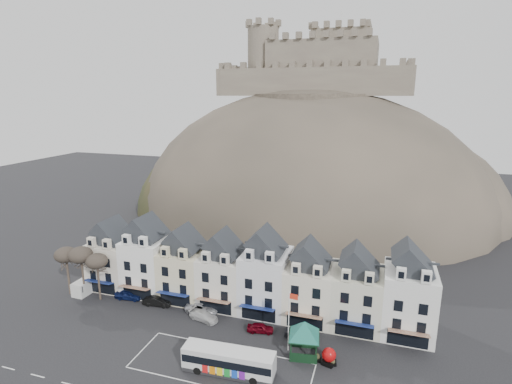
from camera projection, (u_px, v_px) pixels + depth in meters
ground at (202, 369)px, 48.22m from camera, size 300.00×300.00×0.00m
coach_bay_markings at (221, 366)px, 48.79m from camera, size 22.00×7.50×0.01m
townhouse_terrace at (246, 274)px, 61.71m from camera, size 54.40×9.35×11.80m
castle_hill at (311, 213)px, 111.67m from camera, size 100.00×76.00×68.00m
castle at (318, 65)px, 108.85m from camera, size 50.20×22.20×22.00m
tree_left_far at (66, 255)px, 64.84m from camera, size 3.61×3.61×8.24m
tree_left_mid at (81, 255)px, 63.88m from camera, size 3.78×3.78×8.64m
tree_left_near at (97, 262)px, 63.16m from camera, size 3.43×3.43×7.84m
bus at (229, 360)px, 47.17m from camera, size 11.20×3.14×3.13m
bus_shelter at (304, 329)px, 49.93m from camera, size 7.47×7.47×4.79m
red_buoy at (329, 356)px, 48.88m from camera, size 1.79×1.79×2.15m
flagpole at (289, 317)px, 50.58m from camera, size 1.22×0.19×8.41m
white_van at (87, 285)px, 66.95m from camera, size 2.31×5.06×2.28m
planter_west at (333, 362)px, 48.72m from camera, size 1.01×0.70×0.92m
planter_east at (317, 358)px, 49.50m from camera, size 1.12×0.76×1.08m
car_navy at (129, 295)px, 64.64m from camera, size 4.64×2.25×1.53m
car_black at (158, 301)px, 62.63m from camera, size 4.65×2.01×1.49m
car_silver at (202, 307)px, 60.81m from camera, size 5.19×2.66×1.43m
car_white at (204, 316)px, 58.57m from camera, size 4.94×2.94×1.34m
car_maroon at (260, 328)px, 55.61m from camera, size 3.92×2.12×1.27m
car_charcoal at (300, 334)px, 54.17m from camera, size 4.16×1.56×1.36m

